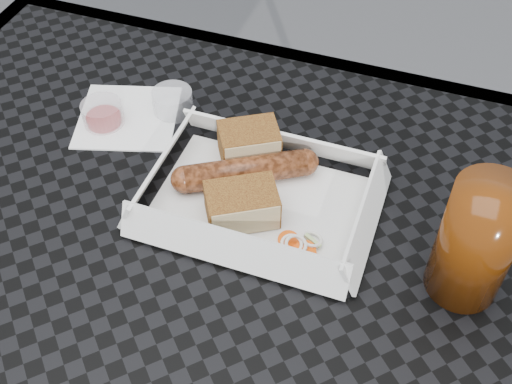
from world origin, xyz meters
TOP-DOWN VIEW (x-y plane):
  - patio_table at (0.00, 0.00)m, footprint 0.80×0.80m
  - food_tray at (0.09, 0.11)m, footprint 0.22×0.15m
  - bratwurst at (0.07, 0.14)m, footprint 0.15×0.10m
  - bread_near at (0.06, 0.17)m, footprint 0.08×0.07m
  - bread_far at (0.08, 0.09)m, footprint 0.09×0.08m
  - veg_garnish at (0.15, 0.07)m, footprint 0.03×0.03m
  - napkin at (-0.11, 0.19)m, footprint 0.15×0.15m
  - condiment_cup_sauce at (-0.13, 0.17)m, footprint 0.05×0.05m
  - condiment_cup_empty at (-0.06, 0.22)m, footprint 0.05×0.05m
  - drink_glass at (0.31, 0.08)m, footprint 0.07×0.07m

SIDE VIEW (x-z plane):
  - patio_table at x=0.00m, z-range 0.30..1.04m
  - napkin at x=-0.11m, z-range 0.74..0.75m
  - food_tray at x=0.09m, z-range 0.74..0.75m
  - veg_garnish at x=0.15m, z-range 0.75..0.75m
  - condiment_cup_sauce at x=-0.13m, z-range 0.74..0.78m
  - condiment_cup_empty at x=-0.06m, z-range 0.74..0.78m
  - bratwurst at x=0.07m, z-range 0.75..0.78m
  - bread_far at x=0.08m, z-range 0.75..0.79m
  - bread_near at x=0.06m, z-range 0.75..0.79m
  - drink_glass at x=0.31m, z-range 0.74..0.88m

